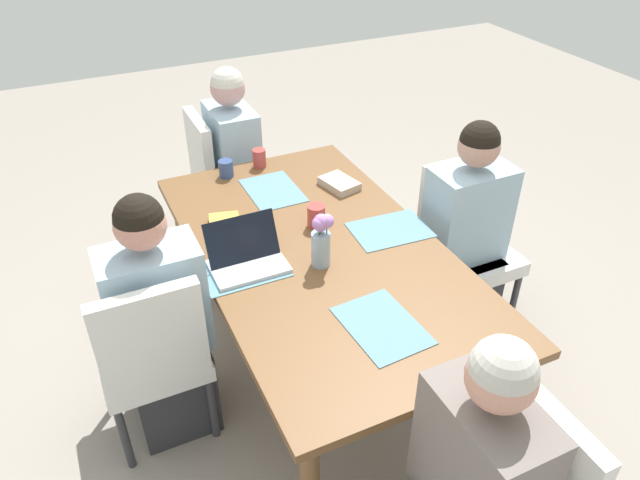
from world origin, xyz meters
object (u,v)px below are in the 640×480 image
object	(u,v)px
chair_far_left_far	(463,236)
coffee_mug_near_left	(226,169)
flower_vase	(321,237)
person_near_left_near	(162,332)
coffee_mug_centre_left	(316,216)
person_head_left_right_near	(235,173)
person_far_left_far	(463,242)
book_red_cover	(339,184)
book_blue_cover	(225,226)
laptop_near_left_near	(247,258)
chair_head_left_right_near	(221,175)
dining_table	(320,262)
coffee_mug_near_right	(259,158)
chair_near_left_near	(152,352)

from	to	relation	value
chair_far_left_far	coffee_mug_near_left	distance (m)	1.32
flower_vase	person_near_left_near	bearing A→B (deg)	-98.33
coffee_mug_centre_left	chair_far_left_far	bearing A→B (deg)	82.99
person_head_left_right_near	coffee_mug_centre_left	xyz separation A→B (m)	(1.05, 0.07, 0.26)
person_far_left_far	person_near_left_near	bearing A→B (deg)	-89.70
person_far_left_far	book_red_cover	bearing A→B (deg)	-133.40
book_blue_cover	laptop_near_left_near	bearing A→B (deg)	14.50
coffee_mug_near_left	chair_head_left_right_near	bearing A→B (deg)	169.10
person_far_left_far	chair_head_left_right_near	size ratio (longest dim) A/B	1.33
chair_far_left_far	person_far_left_far	world-z (taller)	person_far_left_far
flower_vase	person_head_left_right_near	bearing A→B (deg)	178.49
person_near_left_near	laptop_near_left_near	size ratio (longest dim) A/B	3.73
dining_table	coffee_mug_near_left	bearing A→B (deg)	-168.56
coffee_mug_near_right	book_red_cover	bearing A→B (deg)	37.11
book_red_cover	person_head_left_right_near	bearing A→B (deg)	-168.93
chair_far_left_far	chair_head_left_right_near	size ratio (longest dim) A/B	1.00
coffee_mug_near_left	coffee_mug_near_right	bearing A→B (deg)	98.24
person_head_left_right_near	person_far_left_far	bearing A→B (deg)	34.12
book_blue_cover	chair_near_left_near	bearing A→B (deg)	-33.97
chair_far_left_far	book_blue_cover	size ratio (longest dim) A/B	4.50
flower_vase	laptop_near_left_near	bearing A→B (deg)	-112.89
chair_far_left_far	laptop_near_left_near	world-z (taller)	laptop_near_left_near
dining_table	person_head_left_right_near	xyz separation A→B (m)	(-1.23, -0.01, -0.13)
book_red_cover	book_blue_cover	distance (m)	0.68
person_near_left_near	chair_head_left_right_near	bearing A→B (deg)	152.86
person_near_left_near	chair_far_left_far	distance (m)	1.63
dining_table	coffee_mug_near_left	size ratio (longest dim) A/B	20.45
chair_far_left_far	laptop_near_left_near	bearing A→B (deg)	-87.14
flower_vase	dining_table	bearing A→B (deg)	157.92
coffee_mug_near_left	coffee_mug_near_right	distance (m)	0.20
chair_near_left_near	person_near_left_near	xyz separation A→B (m)	(-0.07, 0.06, 0.03)
dining_table	flower_vase	bearing A→B (deg)	-22.08
laptop_near_left_near	person_far_left_far	bearing A→B (deg)	89.32
chair_head_left_right_near	book_blue_cover	bearing A→B (deg)	-14.97
chair_head_left_right_near	person_far_left_far	bearing A→B (deg)	35.15
chair_near_left_near	person_far_left_far	size ratio (longest dim) A/B	0.75
flower_vase	book_blue_cover	world-z (taller)	flower_vase
person_head_left_right_near	chair_far_left_far	bearing A→B (deg)	37.73
dining_table	person_head_left_right_near	world-z (taller)	person_head_left_right_near
coffee_mug_centre_left	coffee_mug_near_right	bearing A→B (deg)	-177.27
chair_near_left_near	book_blue_cover	xyz separation A→B (m)	(-0.41, 0.47, 0.25)
laptop_near_left_near	book_blue_cover	distance (m)	0.32
person_near_left_near	person_head_left_right_near	distance (m)	1.44
coffee_mug_near_left	book_red_cover	bearing A→B (deg)	53.86
chair_near_left_near	person_head_left_right_near	world-z (taller)	person_head_left_right_near
book_red_cover	coffee_mug_near_left	bearing A→B (deg)	-139.09
person_head_left_right_near	laptop_near_left_near	world-z (taller)	person_head_left_right_near
chair_far_left_far	person_far_left_far	xyz separation A→B (m)	(0.07, -0.06, 0.03)
dining_table	book_red_cover	bearing A→B (deg)	144.81
person_far_left_far	book_red_cover	distance (m)	0.71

